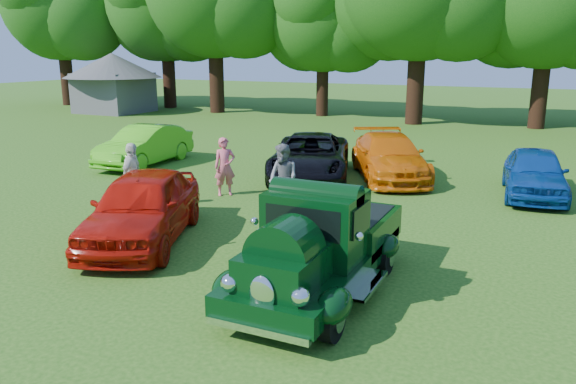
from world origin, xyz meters
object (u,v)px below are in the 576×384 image
at_px(spectator_white, 132,176).
at_px(gazebo, 113,76).
at_px(back_car_orange, 389,157).
at_px(spectator_pink, 225,167).
at_px(back_car_black, 310,157).
at_px(back_car_lime, 145,145).
at_px(red_convertible, 142,207).
at_px(hero_pickup, 320,247).
at_px(back_car_blue, 535,173).
at_px(spectator_grey, 283,179).

height_order(spectator_white, gazebo, gazebo).
height_order(back_car_orange, spectator_pink, spectator_pink).
bearing_deg(back_car_orange, back_car_black, -178.58).
bearing_deg(back_car_black, spectator_white, -136.91).
xyz_separation_m(back_car_black, gazebo, (-19.88, 13.16, 1.68)).
height_order(back_car_lime, back_car_orange, same).
height_order(back_car_lime, spectator_pink, spectator_pink).
distance_m(red_convertible, spectator_pink, 4.23).
bearing_deg(back_car_black, hero_pickup, -84.40).
height_order(back_car_blue, gazebo, gazebo).
relative_size(back_car_lime, back_car_black, 0.83).
distance_m(back_car_black, spectator_white, 5.93).
height_order(back_car_blue, spectator_pink, spectator_pink).
height_order(back_car_lime, back_car_blue, back_car_lime).
height_order(hero_pickup, spectator_white, hero_pickup).
bearing_deg(back_car_blue, hero_pickup, -115.83).
relative_size(red_convertible, back_car_black, 0.87).
xyz_separation_m(hero_pickup, gazebo, (-23.44, 21.14, 1.62)).
xyz_separation_m(back_car_orange, spectator_grey, (-1.39, -5.06, 0.17)).
bearing_deg(red_convertible, spectator_pink, 74.66).
relative_size(back_car_blue, spectator_pink, 2.41).
relative_size(red_convertible, spectator_white, 2.59).
bearing_deg(hero_pickup, back_car_black, 114.05).
relative_size(back_car_lime, back_car_orange, 0.88).
height_order(hero_pickup, gazebo, gazebo).
xyz_separation_m(red_convertible, back_car_lime, (-5.47, 6.80, -0.06)).
distance_m(spectator_pink, spectator_white, 2.65).
bearing_deg(back_car_black, back_car_orange, 9.78).
xyz_separation_m(back_car_blue, spectator_white, (-9.46, -5.86, 0.19)).
height_order(hero_pickup, back_car_lime, hero_pickup).
xyz_separation_m(back_car_lime, back_car_blue, (12.98, 1.03, -0.02)).
relative_size(spectator_pink, gazebo, 0.26).
bearing_deg(gazebo, back_car_black, -33.51).
bearing_deg(gazebo, back_car_blue, -25.27).
bearing_deg(spectator_white, spectator_grey, -86.81).
distance_m(back_car_orange, back_car_blue, 4.41).
xyz_separation_m(red_convertible, spectator_white, (-1.94, 1.98, 0.10)).
height_order(back_car_black, back_car_orange, back_car_black).
xyz_separation_m(back_car_blue, gazebo, (-26.51, 12.52, 1.72)).
relative_size(back_car_orange, gazebo, 0.76).
relative_size(back_car_black, spectator_white, 2.98).
height_order(hero_pickup, back_car_black, hero_pickup).
distance_m(back_car_orange, spectator_pink, 5.56).
distance_m(hero_pickup, spectator_white, 6.96).
xyz_separation_m(back_car_black, back_car_orange, (2.26, 1.21, -0.01)).
bearing_deg(red_convertible, back_car_lime, 106.78).
height_order(red_convertible, back_car_blue, red_convertible).
bearing_deg(red_convertible, spectator_white, 112.50).
xyz_separation_m(back_car_orange, spectator_pink, (-3.64, -4.21, 0.13)).
distance_m(back_car_black, spectator_grey, 3.95).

